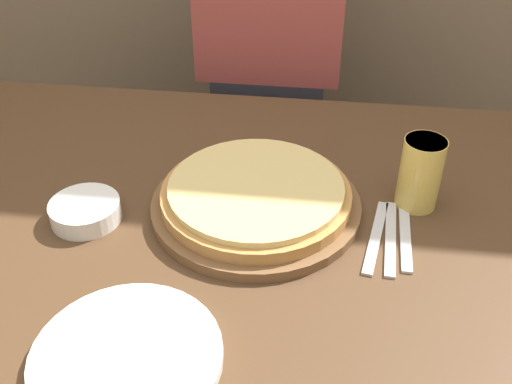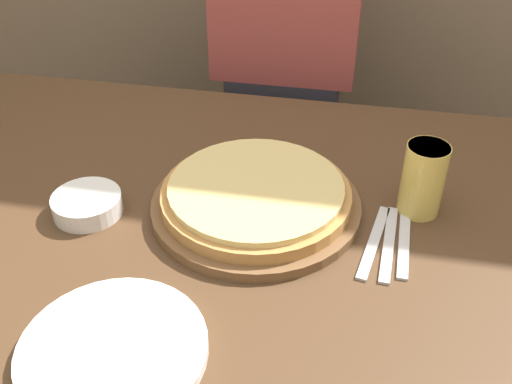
% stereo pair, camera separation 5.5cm
% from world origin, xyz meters
% --- Properties ---
extents(dining_table, '(1.44, 0.99, 0.72)m').
position_xyz_m(dining_table, '(0.00, 0.00, 0.36)').
color(dining_table, '#4C331E').
rests_on(dining_table, ground_plane).
extents(pizza_on_board, '(0.38, 0.38, 0.06)m').
position_xyz_m(pizza_on_board, '(0.07, 0.05, 0.75)').
color(pizza_on_board, brown).
rests_on(pizza_on_board, dining_table).
extents(beer_glass, '(0.08, 0.08, 0.14)m').
position_xyz_m(beer_glass, '(0.36, 0.11, 0.79)').
color(beer_glass, '#E5C65B').
rests_on(beer_glass, dining_table).
extents(dinner_plate, '(0.26, 0.26, 0.02)m').
position_xyz_m(dinner_plate, '(-0.06, -0.31, 0.73)').
color(dinner_plate, white).
rests_on(dinner_plate, dining_table).
extents(side_bowl, '(0.12, 0.12, 0.04)m').
position_xyz_m(side_bowl, '(-0.22, -0.01, 0.74)').
color(side_bowl, white).
rests_on(side_bowl, dining_table).
extents(fork, '(0.05, 0.20, 0.00)m').
position_xyz_m(fork, '(0.29, 0.00, 0.72)').
color(fork, silver).
rests_on(fork, dining_table).
extents(dinner_knife, '(0.03, 0.20, 0.00)m').
position_xyz_m(dinner_knife, '(0.31, 0.00, 0.72)').
color(dinner_knife, silver).
rests_on(dinner_knife, dining_table).
extents(spoon, '(0.02, 0.17, 0.00)m').
position_xyz_m(spoon, '(0.34, 0.00, 0.72)').
color(spoon, silver).
rests_on(spoon, dining_table).
extents(diner_person, '(0.37, 0.20, 1.31)m').
position_xyz_m(diner_person, '(0.03, 0.70, 0.64)').
color(diner_person, '#33333D').
rests_on(diner_person, ground_plane).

